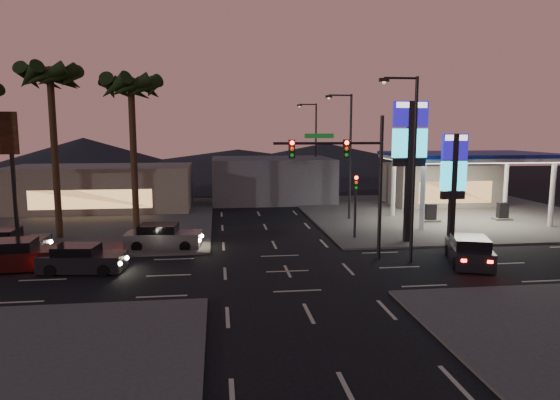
{
  "coord_description": "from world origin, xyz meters",
  "views": [
    {
      "loc": [
        -3.49,
        -24.65,
        7.2
      ],
      "look_at": [
        0.25,
        5.08,
        3.0
      ],
      "focal_mm": 32.0,
      "sensor_mm": 36.0,
      "label": 1
    }
  ],
  "objects": [
    {
      "name": "car_lane_a_front",
      "position": [
        -10.47,
        1.23,
        0.65
      ],
      "size": [
        4.41,
        2.22,
        1.39
      ],
      "color": "black",
      "rests_on": "ground"
    },
    {
      "name": "car_lane_a_mid",
      "position": [
        -13.94,
        2.06,
        0.73
      ],
      "size": [
        4.97,
        2.35,
        1.58
      ],
      "color": "black",
      "rests_on": "ground"
    },
    {
      "name": "pylon_sign_short",
      "position": [
        11.0,
        4.5,
        4.66
      ],
      "size": [
        1.6,
        0.35,
        7.0
      ],
      "color": "black",
      "rests_on": "ground"
    },
    {
      "name": "streetlight_far",
      "position": [
        6.79,
        28.0,
        5.72
      ],
      "size": [
        2.14,
        0.25,
        10.0
      ],
      "color": "black",
      "rests_on": "ground"
    },
    {
      "name": "suv_station",
      "position": [
        9.98,
        0.22,
        0.71
      ],
      "size": [
        3.25,
        4.94,
        1.53
      ],
      "color": "black",
      "rests_on": "ground"
    },
    {
      "name": "streetlight_mid",
      "position": [
        6.79,
        14.0,
        5.72
      ],
      "size": [
        2.14,
        0.25,
        10.0
      ],
      "color": "black",
      "rests_on": "ground"
    },
    {
      "name": "gas_station",
      "position": [
        16.0,
        12.0,
        5.08
      ],
      "size": [
        12.2,
        8.2,
        5.47
      ],
      "color": "silver",
      "rests_on": "ground"
    },
    {
      "name": "hill_right",
      "position": [
        15.0,
        60.0,
        2.5
      ],
      "size": [
        50.0,
        50.0,
        5.0
      ],
      "primitive_type": "cone",
      "color": "black",
      "rests_on": "ground"
    },
    {
      "name": "car_lane_b_front",
      "position": [
        -6.9,
        5.93,
        0.7
      ],
      "size": [
        4.75,
        2.31,
        1.5
      ],
      "color": "#545557",
      "rests_on": "ground"
    },
    {
      "name": "convenience_store",
      "position": [
        18.0,
        21.0,
        2.0
      ],
      "size": [
        10.0,
        6.0,
        4.0
      ],
      "primitive_type": "cube",
      "color": "#726B5B",
      "rests_on": "ground"
    },
    {
      "name": "building_far_west",
      "position": [
        -14.0,
        22.0,
        2.0
      ],
      "size": [
        16.0,
        8.0,
        4.0
      ],
      "primitive_type": "cube",
      "color": "#726B5B",
      "rests_on": "ground"
    },
    {
      "name": "pedestal_signal",
      "position": [
        5.5,
        6.98,
        2.92
      ],
      "size": [
        0.32,
        0.39,
        4.3
      ],
      "color": "black",
      "rests_on": "ground"
    },
    {
      "name": "palm_a",
      "position": [
        -9.0,
        9.5,
        9.43
      ],
      "size": [
        4.41,
        4.41,
        10.86
      ],
      "color": "black",
      "rests_on": "ground"
    },
    {
      "name": "ground",
      "position": [
        0.0,
        0.0,
        0.0
      ],
      "size": [
        140.0,
        140.0,
        0.0
      ],
      "primitive_type": "plane",
      "color": "black",
      "rests_on": "ground"
    },
    {
      "name": "hill_left",
      "position": [
        -25.0,
        60.0,
        3.0
      ],
      "size": [
        40.0,
        40.0,
        6.0
      ],
      "primitive_type": "cone",
      "color": "black",
      "rests_on": "ground"
    },
    {
      "name": "hill_center",
      "position": [
        0.0,
        60.0,
        2.0
      ],
      "size": [
        60.0,
        60.0,
        4.0
      ],
      "primitive_type": "cone",
      "color": "black",
      "rests_on": "ground"
    },
    {
      "name": "streetlight_near",
      "position": [
        6.79,
        1.0,
        5.72
      ],
      "size": [
        2.14,
        0.25,
        10.0
      ],
      "color": "black",
      "rests_on": "ground"
    },
    {
      "name": "pylon_sign_tall",
      "position": [
        8.5,
        5.5,
        6.39
      ],
      "size": [
        2.2,
        0.35,
        9.0
      ],
      "color": "black",
      "rests_on": "ground"
    },
    {
      "name": "corner_lot_ne",
      "position": [
        16.0,
        16.0,
        0.06
      ],
      "size": [
        24.0,
        24.0,
        0.12
      ],
      "primitive_type": "cube",
      "color": "#47443F",
      "rests_on": "ground"
    },
    {
      "name": "car_lane_b_mid",
      "position": [
        -15.84,
        4.84,
        0.76
      ],
      "size": [
        5.06,
        2.17,
        1.64
      ],
      "color": "black",
      "rests_on": "ground"
    },
    {
      "name": "corner_lot_nw",
      "position": [
        -16.0,
        16.0,
        0.06
      ],
      "size": [
        24.0,
        24.0,
        0.12
      ],
      "primitive_type": "cube",
      "color": "#47443F",
      "rests_on": "ground"
    },
    {
      "name": "traffic_signal_mast",
      "position": [
        3.76,
        1.99,
        5.23
      ],
      "size": [
        6.1,
        0.39,
        8.0
      ],
      "color": "black",
      "rests_on": "ground"
    },
    {
      "name": "building_far_mid",
      "position": [
        2.0,
        26.0,
        2.2
      ],
      "size": [
        12.0,
        9.0,
        4.4
      ],
      "primitive_type": "cube",
      "color": "#4C4C51",
      "rests_on": "ground"
    },
    {
      "name": "palm_b",
      "position": [
        -14.0,
        9.5,
        9.97
      ],
      "size": [
        4.41,
        4.41,
        11.46
      ],
      "color": "black",
      "rests_on": "ground"
    }
  ]
}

